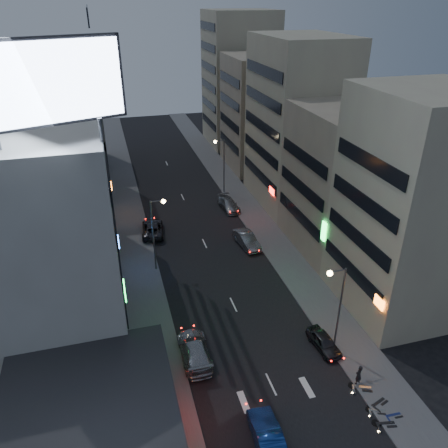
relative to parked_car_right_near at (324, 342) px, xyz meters
name	(u,v)px	position (x,y,z in m)	size (l,w,h in m)	color
ground	(292,429)	(-5.60, -6.47, -0.65)	(180.00, 180.00, 0.00)	black
sidewalk_left	(133,236)	(-13.60, 23.53, -0.59)	(4.00, 120.00, 0.12)	#4C4C4F
sidewalk_right	(257,220)	(2.40, 23.53, -0.59)	(4.00, 120.00, 0.12)	#4C4C4F
food_court	(75,433)	(-19.50, -4.47, 1.33)	(11.00, 13.00, 3.88)	#AFAA89
white_building	(31,215)	(-22.60, 13.53, 8.35)	(14.00, 24.00, 18.00)	#B3B3AE
shophouse_near	(413,207)	(9.40, 4.03, 9.35)	(10.00, 11.00, 20.00)	#AFAA89
shophouse_mid	(347,180)	(9.90, 15.53, 7.35)	(11.00, 12.00, 16.00)	tan
shophouse_far	(297,124)	(9.40, 28.53, 10.35)	(10.00, 14.00, 22.00)	#AFAA89
far_left_a	(61,128)	(-21.10, 38.53, 9.35)	(11.00, 10.00, 20.00)	#B3B3AE
far_left_b	(65,123)	(-21.60, 51.53, 6.85)	(12.00, 10.00, 15.00)	gray
far_right_a	(262,113)	(9.90, 43.53, 8.35)	(11.00, 12.00, 18.00)	tan
far_right_b	(239,80)	(10.40, 57.53, 11.35)	(12.00, 12.00, 24.00)	#AFAA89
billboard	(41,84)	(-18.59, 3.50, 21.01)	(9.52, 3.75, 6.20)	#595B60
street_lamp_right_near	(337,299)	(0.30, -0.47, 4.71)	(1.60, 0.44, 8.02)	#595B60
street_lamp_left	(156,225)	(-11.50, 15.53, 4.71)	(1.60, 0.44, 8.02)	#595B60
street_lamp_right_far	(221,159)	(0.30, 33.53, 4.71)	(1.60, 0.44, 8.02)	#595B60
parked_car_right_near	(324,342)	(0.00, 0.00, 0.00)	(1.54, 3.83, 1.31)	#2A2B30
parked_car_right_mid	(247,240)	(-0.94, 17.74, 0.14)	(1.68, 4.82, 1.59)	gray
parked_car_left	(153,228)	(-11.20, 23.56, 0.10)	(2.51, 5.44, 1.51)	#28272D
parked_car_right_far	(229,204)	(-0.20, 27.83, 0.07)	(2.02, 4.98, 1.44)	#94989B
road_car_blue	(267,437)	(-7.67, -7.13, 0.14)	(1.68, 4.83, 1.59)	navy
road_car_silver	(195,350)	(-10.60, 1.80, 0.16)	(2.27, 5.58, 1.62)	#95989C
person	(359,375)	(0.70, -4.20, 0.32)	(0.62, 0.41, 1.71)	black
scooter_black_a	(395,415)	(1.40, -7.84, 0.06)	(1.93, 0.64, 1.18)	black
scooter_silver_a	(386,405)	(1.30, -6.89, -0.03)	(1.63, 0.54, 1.00)	#B1B5B9
scooter_blue	(401,407)	(2.22, -7.32, -0.01)	(1.70, 0.57, 1.04)	navy
scooter_black_b	(384,391)	(1.81, -5.86, 0.05)	(1.90, 0.63, 1.16)	black
scooter_silver_b	(372,381)	(1.52, -4.80, 0.10)	(2.07, 0.69, 1.26)	silver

